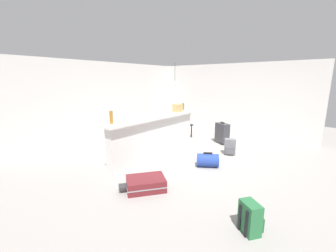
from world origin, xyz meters
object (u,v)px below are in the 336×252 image
object	(u,v)px
pendant_lamp	(175,83)
bottle_clear	(153,112)
dining_chair_near_partition	(183,122)
suitcase_upright_charcoal	(222,133)
grocery_bag	(178,108)
backpack_green	(250,218)
bottle_green	(183,107)
duffel_bag_blue	(208,160)
backpack_grey	(230,147)
bottle_amber	(111,117)
suitcase_flat_maroon	(146,184)
dining_table	(173,117)

from	to	relation	value
pendant_lamp	bottle_clear	bearing A→B (deg)	-155.12
dining_chair_near_partition	suitcase_upright_charcoal	world-z (taller)	dining_chair_near_partition
grocery_bag	backpack_green	xyz separation A→B (m)	(-2.18, -2.79, -0.97)
bottle_green	grocery_bag	size ratio (longest dim) A/B	0.80
duffel_bag_blue	backpack_grey	distance (m)	1.10
backpack_green	duffel_bag_blue	bearing A→B (deg)	43.34
bottle_amber	suitcase_flat_maroon	world-z (taller)	bottle_amber
bottle_amber	grocery_bag	size ratio (longest dim) A/B	1.02
bottle_green	duffel_bag_blue	xyz separation A→B (m)	(-0.96, -1.38, -1.02)
bottle_green	pendant_lamp	size ratio (longest dim) A/B	0.26
bottle_amber	dining_chair_near_partition	xyz separation A→B (m)	(3.33, 0.55, -0.68)
suitcase_flat_maroon	backpack_green	size ratio (longest dim) A/B	2.06
grocery_bag	suitcase_flat_maroon	size ratio (longest dim) A/B	0.30
pendant_lamp	backpack_grey	world-z (taller)	pendant_lamp
bottle_clear	pendant_lamp	bearing A→B (deg)	24.88
suitcase_flat_maroon	backpack_grey	bearing A→B (deg)	-8.55
bottle_clear	duffel_bag_blue	size ratio (longest dim) A/B	0.43
bottle_clear	dining_table	xyz separation A→B (m)	(2.20, 1.10, -0.54)
bottle_amber	pendant_lamp	distance (m)	3.59
bottle_clear	suitcase_flat_maroon	size ratio (longest dim) A/B	0.28
dining_table	backpack_green	bearing A→B (deg)	-130.96
bottle_amber	backpack_green	size ratio (longest dim) A/B	0.63
suitcase_upright_charcoal	pendant_lamp	bearing A→B (deg)	92.10
grocery_bag	pendant_lamp	world-z (taller)	pendant_lamp
suitcase_upright_charcoal	bottle_clear	bearing A→B (deg)	161.32
bottle_amber	pendant_lamp	xyz separation A→B (m)	(3.39, 0.97, 0.63)
grocery_bag	bottle_clear	bearing A→B (deg)	178.38
dining_chair_near_partition	suitcase_flat_maroon	size ratio (longest dim) A/B	1.08
bottle_amber	backpack_grey	size ratio (longest dim) A/B	0.63
pendant_lamp	backpack_grey	xyz separation A→B (m)	(-0.75, -2.41, -1.63)
dining_table	suitcase_flat_maroon	distance (m)	4.07
bottle_green	dining_chair_near_partition	distance (m)	1.19
duffel_bag_blue	backpack_green	xyz separation A→B (m)	(-1.58, -1.49, 0.05)
bottle_clear	bottle_green	size ratio (longest dim) A/B	1.16
dining_table	suitcase_upright_charcoal	size ratio (longest dim) A/B	1.64
bottle_amber	bottle_green	xyz separation A→B (m)	(2.51, -0.00, -0.03)
pendant_lamp	suitcase_flat_maroon	bearing A→B (deg)	-150.07
bottle_clear	suitcase_upright_charcoal	size ratio (longest dim) A/B	0.36
bottle_clear	backpack_grey	xyz separation A→B (m)	(1.46, -1.39, -0.98)
pendant_lamp	suitcase_upright_charcoal	bearing A→B (deg)	-87.90
suitcase_flat_maroon	backpack_grey	world-z (taller)	backpack_grey
grocery_bag	duffel_bag_blue	world-z (taller)	grocery_bag
grocery_bag	dining_chair_near_partition	size ratio (longest dim) A/B	0.28
duffel_bag_blue	backpack_grey	bearing A→B (deg)	-2.74
grocery_bag	backpack_green	distance (m)	3.67
dining_chair_near_partition	backpack_green	size ratio (longest dim) A/B	2.21
bottle_amber	pendant_lamp	bearing A→B (deg)	16.03
bottle_clear	backpack_green	bearing A→B (deg)	-113.21
backpack_green	bottle_amber	bearing A→B (deg)	89.38
dining_chair_near_partition	bottle_amber	bearing A→B (deg)	-170.57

